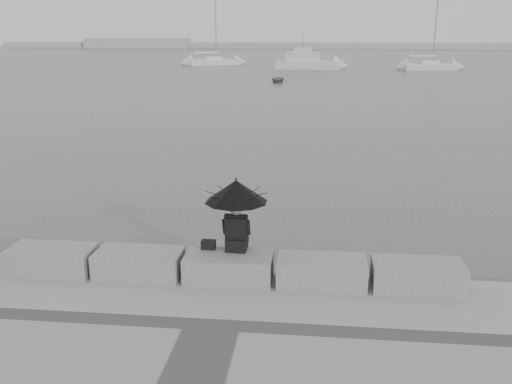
# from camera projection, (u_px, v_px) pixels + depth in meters

# --- Properties ---
(ground) EXTENTS (360.00, 360.00, 0.00)m
(ground) POSITION_uv_depth(u_px,v_px,m) (233.00, 294.00, 11.12)
(ground) COLOR #3F4143
(ground) RESTS_ON ground
(stone_block_far_left) EXTENTS (1.60, 0.80, 0.50)m
(stone_block_far_left) POSITION_uv_depth(u_px,v_px,m) (52.00, 260.00, 10.84)
(stone_block_far_left) COLOR slate
(stone_block_far_left) RESTS_ON promenade
(stone_block_left) EXTENTS (1.60, 0.80, 0.50)m
(stone_block_left) POSITION_uv_depth(u_px,v_px,m) (139.00, 264.00, 10.66)
(stone_block_left) COLOR slate
(stone_block_left) RESTS_ON promenade
(stone_block_centre) EXTENTS (1.60, 0.80, 0.50)m
(stone_block_centre) POSITION_uv_depth(u_px,v_px,m) (229.00, 268.00, 10.48)
(stone_block_centre) COLOR slate
(stone_block_centre) RESTS_ON promenade
(stone_block_right) EXTENTS (1.60, 0.80, 0.50)m
(stone_block_right) POSITION_uv_depth(u_px,v_px,m) (322.00, 272.00, 10.31)
(stone_block_right) COLOR slate
(stone_block_right) RESTS_ON promenade
(stone_block_far_right) EXTENTS (1.60, 0.80, 0.50)m
(stone_block_far_right) POSITION_uv_depth(u_px,v_px,m) (418.00, 276.00, 10.13)
(stone_block_far_right) COLOR slate
(stone_block_far_right) RESTS_ON promenade
(seated_person) EXTENTS (1.16, 1.16, 1.39)m
(seated_person) POSITION_uv_depth(u_px,v_px,m) (236.00, 199.00, 10.37)
(seated_person) COLOR black
(seated_person) RESTS_ON stone_block_centre
(bag) EXTENTS (0.27, 0.15, 0.17)m
(bag) POSITION_uv_depth(u_px,v_px,m) (208.00, 245.00, 10.68)
(bag) COLOR black
(bag) RESTS_ON stone_block_centre
(distant_landmass) EXTENTS (180.00, 8.00, 2.80)m
(distant_landmass) POSITION_uv_depth(u_px,v_px,m) (285.00, 45.00, 159.46)
(distant_landmass) COLOR #A1A3A6
(distant_landmass) RESTS_ON ground
(sailboat_left) EXTENTS (7.71, 5.44, 12.90)m
(sailboat_left) POSITION_uv_depth(u_px,v_px,m) (213.00, 61.00, 84.18)
(sailboat_left) COLOR silver
(sailboat_left) RESTS_ON ground
(sailboat_right) EXTENTS (6.87, 3.29, 12.90)m
(sailboat_right) POSITION_uv_depth(u_px,v_px,m) (429.00, 66.00, 73.49)
(sailboat_right) COLOR silver
(sailboat_right) RESTS_ON ground
(motor_cruiser) EXTENTS (8.80, 4.00, 4.50)m
(motor_cruiser) POSITION_uv_depth(u_px,v_px,m) (309.00, 62.00, 74.87)
(motor_cruiser) COLOR silver
(motor_cruiser) RESTS_ON ground
(dinghy) EXTENTS (2.83, 1.23, 0.48)m
(dinghy) POSITION_uv_depth(u_px,v_px,m) (278.00, 79.00, 56.51)
(dinghy) COLOR gray
(dinghy) RESTS_ON ground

